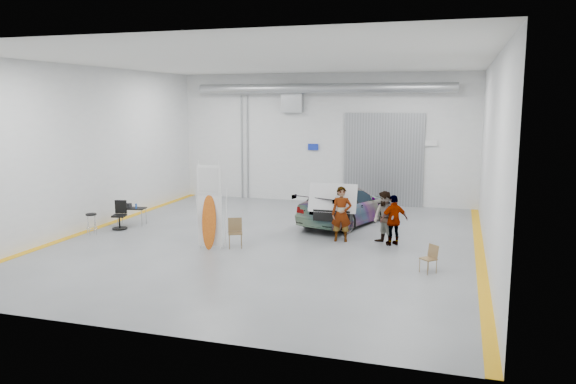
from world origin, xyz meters
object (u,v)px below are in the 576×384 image
(office_chair, at_px, (120,217))
(work_table, at_px, (130,208))
(sedan_car, at_px, (346,205))
(person_c, at_px, (394,220))
(shop_stool, at_px, (92,224))
(folding_chair_far, at_px, (428,264))
(folding_chair_near, at_px, (235,239))
(surfboard_display, at_px, (209,214))
(person_b, at_px, (385,218))
(person_a, at_px, (341,214))

(office_chair, bearing_deg, work_table, 78.55)
(sedan_car, bearing_deg, office_chair, 41.50)
(person_c, xyz_separation_m, shop_stool, (-10.46, -1.72, -0.46))
(folding_chair_far, relative_size, shop_stool, 1.01)
(sedan_car, distance_m, folding_chair_near, 5.41)
(surfboard_display, bearing_deg, person_b, 20.17)
(folding_chair_near, height_order, work_table, folding_chair_near)
(person_a, xyz_separation_m, person_c, (1.76, 0.00, -0.10))
(folding_chair_far, height_order, shop_stool, folding_chair_far)
(work_table, bearing_deg, folding_chair_near, -20.99)
(folding_chair_near, bearing_deg, sedan_car, 35.63)
(work_table, height_order, office_chair, office_chair)
(sedan_car, relative_size, surfboard_display, 1.74)
(shop_stool, bearing_deg, folding_chair_far, -5.29)
(person_a, distance_m, surfboard_display, 4.48)
(folding_chair_far, bearing_deg, shop_stool, -140.88)
(person_b, xyz_separation_m, surfboard_display, (-5.31, -2.28, 0.27))
(sedan_car, height_order, person_b, person_b)
(person_a, xyz_separation_m, surfboard_display, (-3.85, -2.28, 0.23))
(sedan_car, xyz_separation_m, work_table, (-7.90, -2.66, -0.06))
(work_table, bearing_deg, folding_chair_far, -14.60)
(person_a, bearing_deg, sedan_car, 90.05)
(folding_chair_near, xyz_separation_m, shop_stool, (-5.57, 0.12, 0.09))
(surfboard_display, xyz_separation_m, shop_stool, (-4.85, 0.55, -0.78))
(person_a, bearing_deg, shop_stool, -176.78)
(person_b, xyz_separation_m, work_table, (-9.75, 0.14, -0.23))
(person_a, distance_m, work_table, 8.30)
(folding_chair_near, bearing_deg, person_c, -3.31)
(surfboard_display, bearing_deg, folding_chair_near, 27.93)
(folding_chair_near, height_order, office_chair, office_chair)
(person_b, relative_size, surfboard_display, 0.62)
(folding_chair_near, bearing_deg, shop_stool, 154.81)
(person_c, xyz_separation_m, folding_chair_far, (1.28, -2.81, -0.60))
(office_chair, bearing_deg, surfboard_display, -34.84)
(surfboard_display, bearing_deg, work_table, 148.38)
(sedan_car, relative_size, shop_stool, 6.47)
(surfboard_display, distance_m, office_chair, 4.78)
(folding_chair_near, distance_m, work_table, 5.55)
(surfboard_display, bearing_deg, person_a, 27.56)
(person_c, height_order, office_chair, person_c)
(person_c, bearing_deg, person_b, -33.64)
(shop_stool, relative_size, office_chair, 0.74)
(person_c, bearing_deg, shop_stool, -24.27)
(sedan_car, height_order, work_table, sedan_car)
(person_a, relative_size, surfboard_display, 0.65)
(person_b, bearing_deg, office_chair, -133.93)
(person_b, distance_m, surfboard_display, 5.78)
(person_b, bearing_deg, person_a, -137.42)
(folding_chair_far, bearing_deg, office_chair, -146.70)
(surfboard_display, relative_size, folding_chair_near, 3.03)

